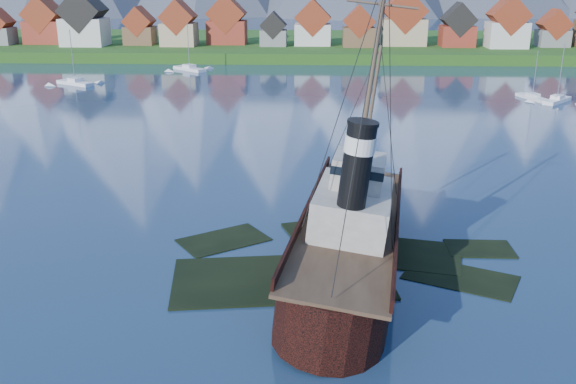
{
  "coord_description": "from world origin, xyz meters",
  "views": [
    {
      "loc": [
        -0.22,
        -50.16,
        24.22
      ],
      "look_at": [
        -2.82,
        6.0,
        5.0
      ],
      "focal_mm": 40.0,
      "sensor_mm": 36.0,
      "label": 1
    }
  ],
  "objects_px": {
    "sailboat_c": "(75,83)",
    "sailboat_e": "(532,98)",
    "tugboat_wreck": "(344,231)",
    "sailboat_d": "(557,101)",
    "sailboat_f": "(189,69)"
  },
  "relations": [
    {
      "from": "sailboat_c",
      "to": "sailboat_e",
      "type": "height_order",
      "value": "sailboat_c"
    },
    {
      "from": "sailboat_c",
      "to": "sailboat_e",
      "type": "distance_m",
      "value": 100.0
    },
    {
      "from": "tugboat_wreck",
      "to": "sailboat_d",
      "type": "xyz_separation_m",
      "value": [
        44.98,
        77.05,
        -3.03
      ]
    },
    {
      "from": "sailboat_f",
      "to": "sailboat_d",
      "type": "bearing_deg",
      "value": -74.87
    },
    {
      "from": "sailboat_c",
      "to": "sailboat_d",
      "type": "xyz_separation_m",
      "value": [
        102.92,
        -16.37,
        -0.01
      ]
    },
    {
      "from": "sailboat_c",
      "to": "sailboat_f",
      "type": "height_order",
      "value": "sailboat_c"
    },
    {
      "from": "sailboat_c",
      "to": "sailboat_e",
      "type": "relative_size",
      "value": 1.27
    },
    {
      "from": "tugboat_wreck",
      "to": "sailboat_e",
      "type": "bearing_deg",
      "value": 70.66
    },
    {
      "from": "sailboat_c",
      "to": "sailboat_e",
      "type": "xyz_separation_m",
      "value": [
        99.13,
        -13.15,
        -0.07
      ]
    },
    {
      "from": "sailboat_c",
      "to": "sailboat_f",
      "type": "distance_m",
      "value": 32.42
    },
    {
      "from": "sailboat_d",
      "to": "sailboat_e",
      "type": "height_order",
      "value": "sailboat_d"
    },
    {
      "from": "sailboat_c",
      "to": "sailboat_d",
      "type": "distance_m",
      "value": 104.21
    },
    {
      "from": "sailboat_c",
      "to": "sailboat_d",
      "type": "height_order",
      "value": "sailboat_c"
    },
    {
      "from": "sailboat_f",
      "to": "sailboat_c",
      "type": "bearing_deg",
      "value": 179.4
    },
    {
      "from": "tugboat_wreck",
      "to": "sailboat_e",
      "type": "xyz_separation_m",
      "value": [
        41.19,
        80.26,
        -3.09
      ]
    }
  ]
}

